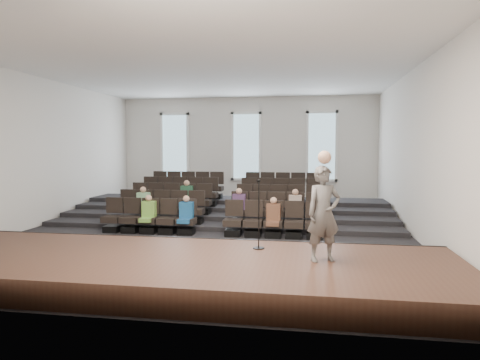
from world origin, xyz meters
name	(u,v)px	position (x,y,z in m)	size (l,w,h in m)	color
ground	(214,231)	(0.00, 0.00, 0.00)	(14.00, 14.00, 0.00)	black
ceiling	(213,70)	(0.00, 0.00, 5.01)	(12.00, 14.00, 0.02)	white
wall_back	(246,151)	(0.00, 7.02, 2.50)	(12.00, 0.04, 5.00)	silver
wall_front	(110,157)	(0.00, -7.02, 2.50)	(12.00, 0.04, 5.00)	silver
wall_left	(38,152)	(-6.02, 0.00, 2.50)	(0.04, 14.00, 5.00)	silver
wall_right	(417,152)	(6.02, 0.00, 2.50)	(0.04, 14.00, 5.00)	silver
stage	(157,269)	(0.00, -5.10, 0.25)	(11.80, 3.60, 0.50)	#3F261B
stage_lip	(183,248)	(0.00, -3.33, 0.25)	(11.80, 0.06, 0.52)	black
risers	(232,211)	(0.00, 3.17, 0.20)	(11.80, 4.80, 0.60)	black
seating_rows	(224,204)	(0.00, 1.54, 0.68)	(6.80, 4.70, 1.67)	black
windows	(246,146)	(0.00, 6.95, 2.70)	(8.44, 0.10, 3.24)	white
audience	(209,206)	(-0.19, 0.15, 0.79)	(5.45, 2.64, 1.10)	#75AF46
speaker	(324,214)	(3.23, -4.92, 1.40)	(0.66, 0.43, 1.80)	#585654
mic_stand	(259,228)	(1.91, -4.13, 0.94)	(0.25, 0.25, 1.48)	black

